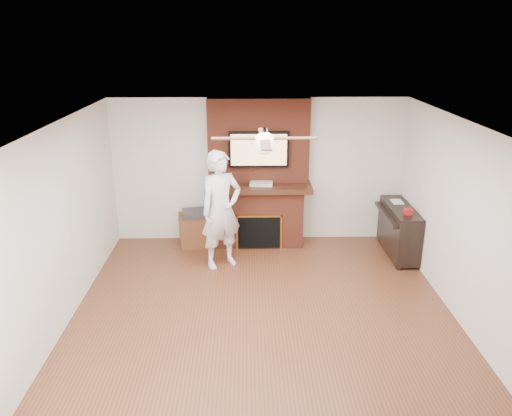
{
  "coord_description": "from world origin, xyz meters",
  "views": [
    {
      "loc": [
        -0.21,
        -5.58,
        3.52
      ],
      "look_at": [
        -0.08,
        0.9,
        1.22
      ],
      "focal_mm": 35.0,
      "sensor_mm": 36.0,
      "label": 1
    }
  ],
  "objects_px": {
    "fireplace": "(259,188)",
    "person": "(221,210)",
    "side_table": "(195,229)",
    "piano": "(399,229)"
  },
  "relations": [
    {
      "from": "side_table",
      "to": "piano",
      "type": "xyz_separation_m",
      "value": [
        3.4,
        -0.48,
        0.16
      ]
    },
    {
      "from": "fireplace",
      "to": "person",
      "type": "xyz_separation_m",
      "value": [
        -0.6,
        -0.9,
        -0.07
      ]
    },
    {
      "from": "fireplace",
      "to": "person",
      "type": "bearing_deg",
      "value": -123.63
    },
    {
      "from": "fireplace",
      "to": "piano",
      "type": "distance_m",
      "value": 2.42
    },
    {
      "from": "fireplace",
      "to": "person",
      "type": "height_order",
      "value": "fireplace"
    },
    {
      "from": "person",
      "to": "piano",
      "type": "xyz_separation_m",
      "value": [
        2.9,
        0.35,
        -0.48
      ]
    },
    {
      "from": "side_table",
      "to": "piano",
      "type": "distance_m",
      "value": 3.43
    },
    {
      "from": "fireplace",
      "to": "piano",
      "type": "height_order",
      "value": "fireplace"
    },
    {
      "from": "side_table",
      "to": "piano",
      "type": "height_order",
      "value": "piano"
    },
    {
      "from": "side_table",
      "to": "person",
      "type": "bearing_deg",
      "value": -69.56
    }
  ]
}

